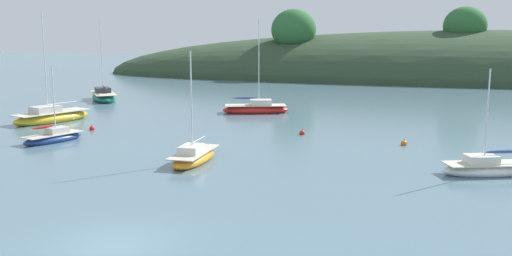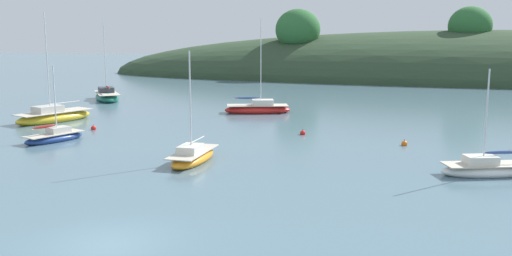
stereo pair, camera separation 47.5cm
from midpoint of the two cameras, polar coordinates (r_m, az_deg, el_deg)
ground_plane at (r=21.63m, az=-14.50°, el=-11.70°), size 400.00×400.00×0.00m
far_shoreline_hill at (r=106.31m, az=23.95°, el=4.65°), size 150.00×36.00×21.53m
sailboat_cream_ketch at (r=34.18m, az=-6.22°, el=-2.97°), size 1.95×5.47×7.06m
sailboat_navy_dinghy at (r=43.21m, az=-19.96°, el=-0.88°), size 3.14×5.07×5.75m
sailboat_teal_outer at (r=53.23m, az=-20.11°, el=1.13°), size 5.00×7.97×10.06m
sailboat_white_near at (r=33.54m, az=23.28°, el=-3.95°), size 5.61×3.56×6.16m
sailboat_yellow_far at (r=69.00m, az=-15.09°, el=3.20°), size 6.78×7.67×9.78m
sailboat_red_portside at (r=55.60m, az=0.45°, el=2.02°), size 7.07×4.34×9.66m
mooring_buoy_inner at (r=43.53m, az=5.21°, el=-0.53°), size 0.44×0.44×0.54m
mooring_buoy_channel at (r=47.53m, az=-16.31°, el=-0.02°), size 0.44×0.44×0.54m
mooring_buoy_outer at (r=40.55m, az=15.54°, el=-1.59°), size 0.44×0.44×0.54m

